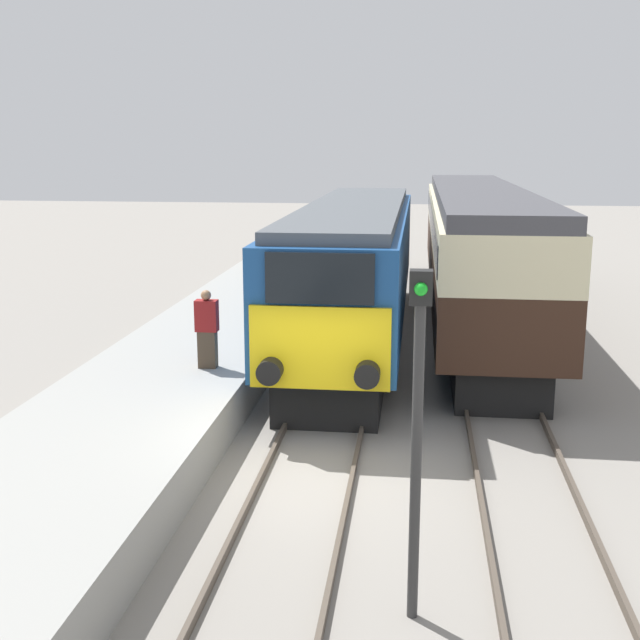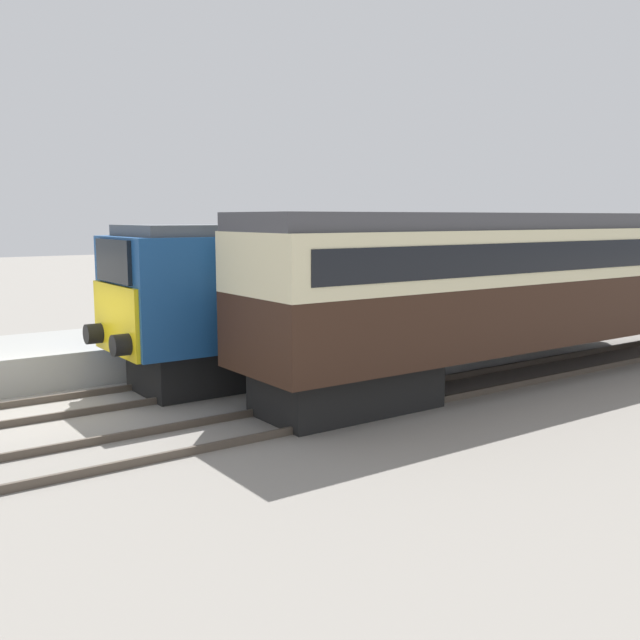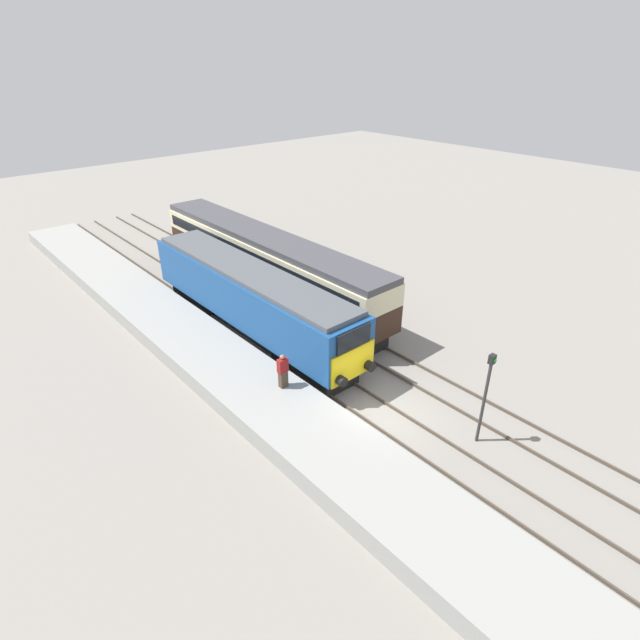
% 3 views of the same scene
% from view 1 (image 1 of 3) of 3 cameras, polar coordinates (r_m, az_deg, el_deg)
% --- Properties ---
extents(ground_plane, '(120.00, 120.00, 0.00)m').
position_cam_1_polar(ground_plane, '(13.00, -0.93, -11.28)').
color(ground_plane, gray).
extents(platform_left, '(3.50, 50.00, 0.84)m').
position_cam_1_polar(platform_left, '(20.96, -6.86, -0.92)').
color(platform_left, gray).
rests_on(platform_left, ground_plane).
extents(rails_near_track, '(1.51, 60.00, 0.14)m').
position_cam_1_polar(rails_near_track, '(17.64, 1.32, -4.57)').
color(rails_near_track, '#4C4238').
rests_on(rails_near_track, ground_plane).
extents(rails_far_track, '(1.50, 60.00, 0.14)m').
position_cam_1_polar(rails_far_track, '(17.65, 12.41, -4.86)').
color(rails_far_track, '#4C4238').
rests_on(rails_far_track, ground_plane).
extents(locomotive, '(2.70, 15.67, 3.71)m').
position_cam_1_polar(locomotive, '(21.36, 2.49, 4.00)').
color(locomotive, black).
rests_on(locomotive, ground_plane).
extents(passenger_carriage, '(2.75, 19.19, 3.96)m').
position_cam_1_polar(passenger_carriage, '(24.58, 11.09, 5.62)').
color(passenger_carriage, black).
rests_on(passenger_carriage, ground_plane).
extents(person_on_platform, '(0.44, 0.26, 1.58)m').
position_cam_1_polar(person_on_platform, '(16.07, -8.03, -0.68)').
color(person_on_platform, '#473828').
rests_on(person_on_platform, platform_left).
extents(signal_post, '(0.24, 0.28, 3.96)m').
position_cam_1_polar(signal_post, '(8.69, 6.93, -6.99)').
color(signal_post, '#333333').
rests_on(signal_post, ground_plane).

